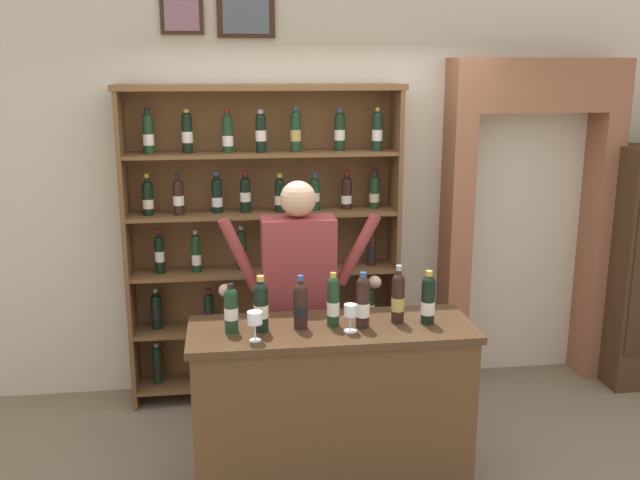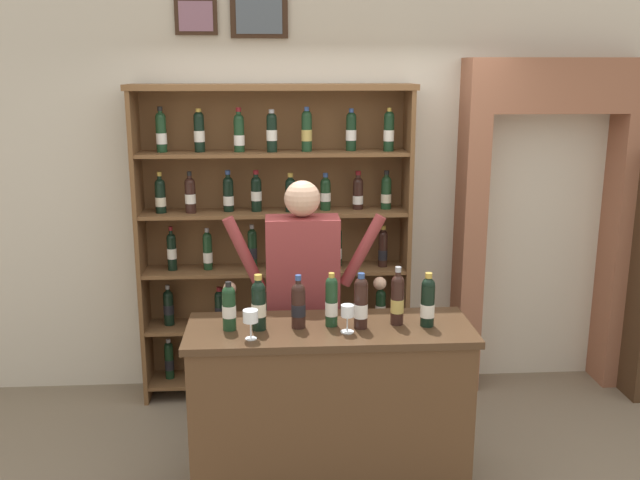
{
  "view_description": "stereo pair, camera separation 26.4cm",
  "coord_description": "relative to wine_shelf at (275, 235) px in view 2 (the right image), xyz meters",
  "views": [
    {
      "loc": [
        -0.6,
        -3.56,
        2.34
      ],
      "look_at": [
        -0.09,
        0.16,
        1.42
      ],
      "focal_mm": 39.53,
      "sensor_mm": 36.0,
      "label": 1
    },
    {
      "loc": [
        -0.34,
        -3.59,
        2.34
      ],
      "look_at": [
        -0.09,
        0.16,
        1.42
      ],
      "focal_mm": 39.53,
      "sensor_mm": 36.0,
      "label": 2
    }
  ],
  "objects": [
    {
      "name": "back_wall",
      "position": [
        0.34,
        0.25,
        0.57
      ],
      "size": [
        12.0,
        0.19,
        3.52
      ],
      "color": "beige",
      "rests_on": "ground"
    },
    {
      "name": "wine_shelf",
      "position": [
        0.0,
        0.0,
        0.0
      ],
      "size": [
        1.93,
        0.34,
        2.23
      ],
      "color": "brown",
      "rests_on": "ground"
    },
    {
      "name": "archway_doorway",
      "position": [
        1.97,
        0.11,
        0.2
      ],
      "size": [
        1.28,
        0.45,
        2.41
      ],
      "color": "#935B42",
      "rests_on": "ground"
    },
    {
      "name": "tasting_counter",
      "position": [
        0.29,
        -1.27,
        -0.7
      ],
      "size": [
        1.56,
        0.55,
        0.97
      ],
      "color": "#4C331E",
      "rests_on": "ground"
    },
    {
      "name": "shopkeeper",
      "position": [
        0.17,
        -0.75,
        -0.13
      ],
      "size": [
        1.0,
        0.22,
        1.69
      ],
      "color": "#2D3347",
      "rests_on": "ground"
    },
    {
      "name": "tasting_bottle_brunello",
      "position": [
        -0.25,
        -1.28,
        -0.09
      ],
      "size": [
        0.07,
        0.07,
        0.27
      ],
      "color": "#19381E",
      "rests_on": "tasting_counter"
    },
    {
      "name": "tasting_bottle_rosso",
      "position": [
        -0.09,
        -1.29,
        -0.07
      ],
      "size": [
        0.08,
        0.08,
        0.31
      ],
      "color": "black",
      "rests_on": "tasting_counter"
    },
    {
      "name": "tasting_bottle_vin_santo",
      "position": [
        0.12,
        -1.27,
        -0.08
      ],
      "size": [
        0.08,
        0.08,
        0.29
      ],
      "color": "black",
      "rests_on": "tasting_counter"
    },
    {
      "name": "tasting_bottle_bianco",
      "position": [
        0.3,
        -1.25,
        -0.07
      ],
      "size": [
        0.07,
        0.07,
        0.3
      ],
      "color": "#19381E",
      "rests_on": "tasting_counter"
    },
    {
      "name": "tasting_bottle_grappa",
      "position": [
        0.46,
        -1.3,
        -0.07
      ],
      "size": [
        0.07,
        0.07,
        0.31
      ],
      "color": "black",
      "rests_on": "tasting_counter"
    },
    {
      "name": "tasting_bottle_riserva",
      "position": [
        0.66,
        -1.25,
        -0.07
      ],
      "size": [
        0.07,
        0.07,
        0.33
      ],
      "color": "black",
      "rests_on": "tasting_counter"
    },
    {
      "name": "tasting_bottle_super_tuscan",
      "position": [
        0.82,
        -1.29,
        -0.08
      ],
      "size": [
        0.08,
        0.08,
        0.3
      ],
      "color": "black",
      "rests_on": "tasting_counter"
    },
    {
      "name": "wine_glass_center",
      "position": [
        0.38,
        -1.36,
        -0.1
      ],
      "size": [
        0.07,
        0.07,
        0.15
      ],
      "color": "silver",
      "rests_on": "tasting_counter"
    },
    {
      "name": "wine_glass_left",
      "position": [
        -0.13,
        -1.42,
        -0.1
      ],
      "size": [
        0.08,
        0.08,
        0.16
      ],
      "color": "silver",
      "rests_on": "tasting_counter"
    }
  ]
}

